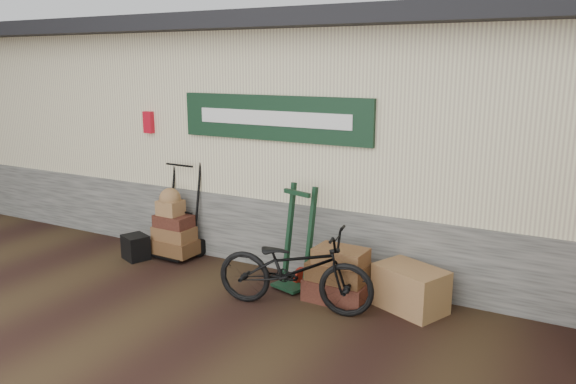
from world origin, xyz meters
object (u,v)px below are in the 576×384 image
at_px(bicycle, 294,264).
at_px(black_trunk, 136,247).
at_px(porter_trolley, 181,204).
at_px(green_barrow, 297,238).
at_px(wicker_hamper, 410,289).
at_px(suitcase_stack, 338,274).

bearing_deg(bicycle, black_trunk, 72.31).
height_order(porter_trolley, black_trunk, porter_trolley).
bearing_deg(green_barrow, bicycle, -48.44).
relative_size(porter_trolley, black_trunk, 4.33).
height_order(wicker_hamper, bicycle, bicycle).
distance_m(green_barrow, bicycle, 0.61).
height_order(porter_trolley, suitcase_stack, porter_trolley).
xyz_separation_m(porter_trolley, wicker_hamper, (3.29, -0.22, -0.49)).
distance_m(suitcase_stack, wicker_hamper, 0.80).
bearing_deg(porter_trolley, suitcase_stack, -6.66).
relative_size(porter_trolley, wicker_hamper, 1.99).
height_order(green_barrow, wicker_hamper, green_barrow).
bearing_deg(bicycle, green_barrow, 15.16).
bearing_deg(wicker_hamper, suitcase_stack, -168.16).
distance_m(suitcase_stack, bicycle, 0.57).
distance_m(porter_trolley, suitcase_stack, 2.57).
bearing_deg(wicker_hamper, green_barrow, -178.53).
bearing_deg(black_trunk, bicycle, -7.60).
distance_m(black_trunk, bicycle, 2.67).
bearing_deg(wicker_hamper, black_trunk, -176.47).
bearing_deg(green_barrow, porter_trolley, -171.24).
distance_m(porter_trolley, green_barrow, 1.94).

